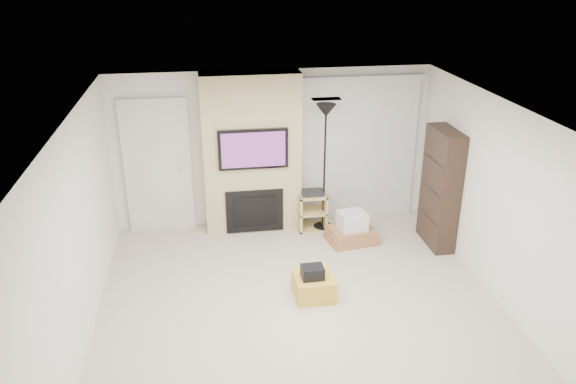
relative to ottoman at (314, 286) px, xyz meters
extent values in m
cube|color=beige|center=(-0.21, -0.42, -0.15)|extent=(5.00, 5.50, 0.00)
cube|color=white|center=(-0.21, -0.42, 2.35)|extent=(5.00, 5.50, 0.00)
cube|color=white|center=(-0.21, 2.33, 1.10)|extent=(5.00, 0.00, 2.50)
cube|color=white|center=(-2.71, -0.42, 1.10)|extent=(0.00, 5.50, 2.50)
cube|color=white|center=(2.29, -0.42, 1.10)|extent=(0.00, 5.50, 2.50)
cube|color=silver|center=(0.19, 0.38, 2.35)|extent=(0.35, 0.18, 0.01)
cube|color=gold|center=(0.00, 0.00, 0.00)|extent=(0.51, 0.51, 0.30)
cube|color=black|center=(-0.03, -0.04, 0.23)|extent=(0.28, 0.23, 0.16)
cube|color=tan|center=(-0.56, 2.13, 1.10)|extent=(1.50, 0.40, 2.50)
cube|color=black|center=(-0.56, 1.90, 1.25)|extent=(1.05, 0.06, 0.62)
cube|color=#572155|center=(-0.56, 1.87, 1.25)|extent=(0.96, 0.00, 0.54)
cube|color=black|center=(-0.56, 1.92, 0.22)|extent=(0.90, 0.04, 0.70)
cube|color=black|center=(-0.56, 1.90, 0.22)|extent=(0.70, 0.02, 0.50)
cube|color=silver|center=(-2.01, 2.29, 0.92)|extent=(1.02, 0.08, 2.14)
cube|color=beige|center=(-2.01, 2.30, 0.87)|extent=(0.90, 0.05, 2.05)
cylinder|color=silver|center=(-1.67, 2.25, 0.85)|extent=(0.07, 0.06, 0.07)
cube|color=silver|center=(1.19, 2.27, 2.18)|extent=(1.98, 0.10, 0.08)
cube|color=white|center=(1.19, 2.28, 0.99)|extent=(1.90, 0.03, 2.29)
cylinder|color=black|center=(0.54, 1.91, -0.13)|extent=(0.30, 0.30, 0.03)
cylinder|color=black|center=(0.54, 1.91, 0.82)|extent=(0.03, 0.03, 1.90)
cone|color=black|center=(0.54, 1.91, 1.80)|extent=(0.30, 0.30, 0.19)
cube|color=#D7B86A|center=(0.15, 1.91, 0.15)|extent=(0.04, 0.38, 0.60)
cube|color=#D7B86A|center=(0.56, 1.91, 0.15)|extent=(0.04, 0.38, 0.60)
cube|color=#D7B86A|center=(0.35, 1.91, -0.14)|extent=(0.45, 0.38, 0.03)
cube|color=#D7B86A|center=(0.35, 1.91, 0.15)|extent=(0.45, 0.38, 0.03)
cube|color=#D7B86A|center=(0.35, 1.91, 0.43)|extent=(0.45, 0.38, 0.03)
cube|color=black|center=(0.35, 1.91, 0.48)|extent=(0.35, 0.25, 0.06)
cube|color=#A86E43|center=(0.87, 1.39, -0.11)|extent=(0.79, 0.65, 0.08)
cube|color=#A86E43|center=(0.87, 1.39, -0.04)|extent=(0.75, 0.61, 0.07)
cube|color=#A86E43|center=(0.87, 1.39, 0.04)|extent=(0.71, 0.57, 0.07)
cube|color=silver|center=(0.87, 1.39, 0.20)|extent=(0.44, 0.41, 0.26)
cube|color=black|center=(2.13, 1.14, 0.75)|extent=(0.30, 0.80, 1.80)
cube|color=black|center=(2.11, 1.14, 0.30)|extent=(0.26, 0.72, 0.02)
cube|color=black|center=(2.11, 1.14, 0.75)|extent=(0.26, 0.72, 0.02)
cube|color=black|center=(2.11, 1.14, 1.20)|extent=(0.26, 0.72, 0.02)
camera|label=1|loc=(-1.30, -6.05, 3.94)|focal=35.00mm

